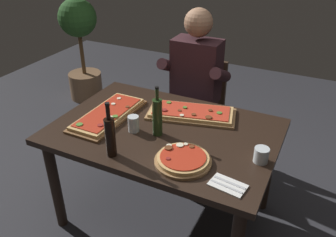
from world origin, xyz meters
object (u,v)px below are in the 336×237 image
object	(u,v)px
potted_plant_corner	(81,45)
pizza_rectangular_front	(191,113)
seated_diner	(194,83)
pizza_round_far	(183,159)
tumbler_near_camera	(261,156)
oil_bottle_amber	(110,136)
dining_table	(165,141)
wine_bottle_dark	(157,116)
tumbler_far_side	(133,124)
pizza_rectangular_left	(108,114)
diner_chair	(198,105)

from	to	relation	value
potted_plant_corner	pizza_rectangular_front	bearing A→B (deg)	-31.11
seated_diner	potted_plant_corner	distance (m)	1.75
pizza_round_far	tumbler_near_camera	distance (m)	0.43
pizza_rectangular_front	oil_bottle_amber	xyz separation A→B (m)	(-0.22, -0.62, 0.11)
dining_table	oil_bottle_amber	size ratio (longest dim) A/B	4.26
wine_bottle_dark	seated_diner	xyz separation A→B (m)	(-0.09, 0.81, -0.12)
pizza_round_far	seated_diner	bearing A→B (deg)	109.25
wine_bottle_dark	tumbler_far_side	distance (m)	0.17
dining_table	tumbler_far_side	world-z (taller)	tumbler_far_side
pizza_rectangular_front	oil_bottle_amber	world-z (taller)	oil_bottle_amber
pizza_rectangular_front	seated_diner	world-z (taller)	seated_diner
pizza_rectangular_left	potted_plant_corner	distance (m)	1.91
wine_bottle_dark	tumbler_near_camera	xyz separation A→B (m)	(0.63, 0.00, -0.09)
tumbler_near_camera	diner_chair	xyz separation A→B (m)	(-0.73, 0.93, -0.29)
dining_table	pizza_rectangular_left	distance (m)	0.42
pizza_rectangular_left	diner_chair	size ratio (longest dim) A/B	0.69
pizza_rectangular_front	tumbler_far_side	bearing A→B (deg)	-125.80
seated_diner	potted_plant_corner	bearing A→B (deg)	159.83
pizza_rectangular_left	pizza_round_far	xyz separation A→B (m)	(0.65, -0.24, -0.00)
seated_diner	potted_plant_corner	world-z (taller)	seated_diner
dining_table	wine_bottle_dark	distance (m)	0.23
diner_chair	pizza_rectangular_left	bearing A→B (deg)	-108.91
tumbler_near_camera	seated_diner	distance (m)	1.09
dining_table	seated_diner	bearing A→B (deg)	98.01
potted_plant_corner	pizza_rectangular_left	bearing A→B (deg)	-45.70
tumbler_near_camera	seated_diner	world-z (taller)	seated_diner
dining_table	oil_bottle_amber	xyz separation A→B (m)	(-0.14, -0.38, 0.22)
wine_bottle_dark	tumbler_far_side	world-z (taller)	wine_bottle_dark
tumbler_near_camera	tumbler_far_side	distance (m)	0.79
tumbler_far_side	potted_plant_corner	bearing A→B (deg)	137.60
pizza_round_far	tumbler_near_camera	xyz separation A→B (m)	(0.38, 0.19, 0.02)
dining_table	diner_chair	world-z (taller)	diner_chair
tumbler_far_side	seated_diner	distance (m)	0.84
diner_chair	seated_diner	world-z (taller)	seated_diner
oil_bottle_amber	wine_bottle_dark	bearing A→B (deg)	67.16
pizza_round_far	oil_bottle_amber	size ratio (longest dim) A/B	0.96
pizza_rectangular_left	oil_bottle_amber	bearing A→B (deg)	-52.58
diner_chair	tumbler_near_camera	bearing A→B (deg)	-51.91
pizza_rectangular_left	pizza_round_far	world-z (taller)	same
seated_diner	potted_plant_corner	xyz separation A→B (m)	(-1.64, 0.60, -0.09)
dining_table	potted_plant_corner	world-z (taller)	potted_plant_corner
pizza_round_far	pizza_rectangular_left	bearing A→B (deg)	160.10
potted_plant_corner	tumbler_near_camera	bearing A→B (deg)	-30.80
pizza_round_far	oil_bottle_amber	xyz separation A→B (m)	(-0.39, -0.11, 0.11)
pizza_rectangular_left	oil_bottle_amber	xyz separation A→B (m)	(0.27, -0.35, 0.11)
tumbler_near_camera	pizza_round_far	bearing A→B (deg)	-152.82
pizza_rectangular_front	tumbler_far_side	distance (m)	0.42
dining_table	oil_bottle_amber	bearing A→B (deg)	-110.16
dining_table	diner_chair	distance (m)	0.88
seated_diner	tumbler_far_side	bearing A→B (deg)	-94.01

